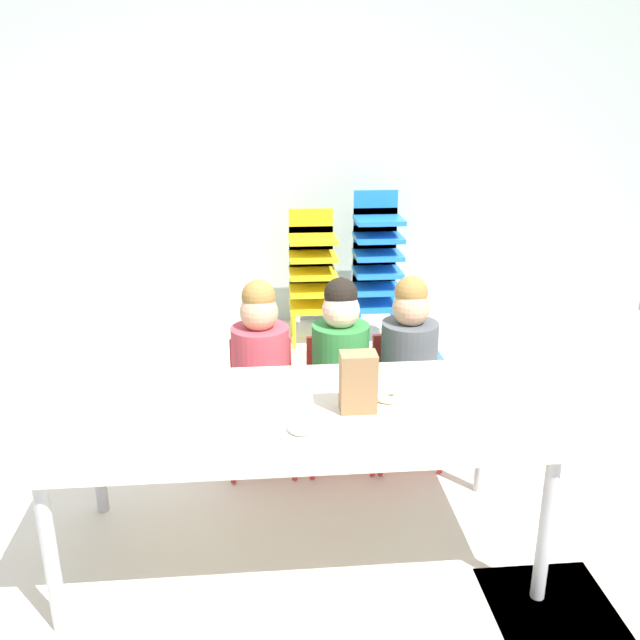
{
  "coord_description": "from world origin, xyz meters",
  "views": [
    {
      "loc": [
        -0.08,
        -2.72,
        1.73
      ],
      "look_at": [
        0.14,
        -0.26,
        0.87
      ],
      "focal_mm": 38.06,
      "sensor_mm": 36.0,
      "label": 1
    }
  ],
  "objects": [
    {
      "name": "kid_chair_yellow_stack",
      "position": [
        0.27,
        1.79,
        0.52
      ],
      "size": [
        0.32,
        0.3,
        0.92
      ],
      "color": "yellow",
      "rests_on": "ground_plane"
    },
    {
      "name": "paper_plate_near_edge",
      "position": [
        0.05,
        -0.69,
        0.62
      ],
      "size": [
        0.18,
        0.18,
        0.01
      ],
      "primitive_type": "cylinder",
      "color": "white",
      "rests_on": "craft_table"
    },
    {
      "name": "kid_chair_blue_stack",
      "position": [
        0.72,
        1.79,
        0.58
      ],
      "size": [
        0.32,
        0.3,
        1.04
      ],
      "color": "blue",
      "rests_on": "ground_plane"
    },
    {
      "name": "donut_powdered_on_plate",
      "position": [
        0.05,
        -0.69,
        0.64
      ],
      "size": [
        0.11,
        0.11,
        0.03
      ],
      "primitive_type": "torus",
      "color": "white",
      "rests_on": "craft_table"
    },
    {
      "name": "back_wall",
      "position": [
        0.0,
        2.26,
        1.31
      ],
      "size": [
        5.89,
        0.1,
        2.62
      ],
      "primitive_type": "cube",
      "color": "#B2C1B7",
      "rests_on": "ground_plane"
    },
    {
      "name": "donut_powdered_loose",
      "position": [
        0.38,
        -0.46,
        0.63
      ],
      "size": [
        0.11,
        0.11,
        0.03
      ],
      "primitive_type": "torus",
      "color": "white",
      "rests_on": "craft_table"
    },
    {
      "name": "craft_table",
      "position": [
        0.04,
        -0.51,
        0.57
      ],
      "size": [
        1.81,
        0.79,
        0.62
      ],
      "color": "beige",
      "rests_on": "ground_plane"
    },
    {
      "name": "seated_child_far_right",
      "position": [
        0.59,
        0.12,
        0.55
      ],
      "size": [
        0.32,
        0.31,
        0.92
      ],
      "color": "red",
      "rests_on": "ground_plane"
    },
    {
      "name": "seated_child_middle_seat",
      "position": [
        0.27,
        0.12,
        0.55
      ],
      "size": [
        0.32,
        0.31,
        0.92
      ],
      "color": "red",
      "rests_on": "ground_plane"
    },
    {
      "name": "paper_bag_brown",
      "position": [
        0.26,
        -0.54,
        0.73
      ],
      "size": [
        0.13,
        0.09,
        0.22
      ],
      "primitive_type": "cube",
      "color": "#9E754C",
      "rests_on": "craft_table"
    },
    {
      "name": "seated_child_near_camera",
      "position": [
        -0.09,
        0.12,
        0.55
      ],
      "size": [
        0.32,
        0.31,
        0.92
      ],
      "color": "red",
      "rests_on": "ground_plane"
    },
    {
      "name": "ground_plane",
      "position": [
        0.0,
        0.0,
        -0.01
      ],
      "size": [
        5.89,
        4.52,
        0.02
      ],
      "color": "silver"
    }
  ]
}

